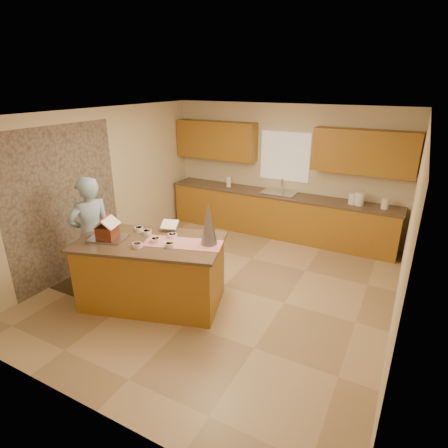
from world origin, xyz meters
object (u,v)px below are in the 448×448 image
Objects in this scene: island_base at (152,273)px; tinsel_tree at (209,224)px; boy at (92,235)px; gingerbread_house at (107,230)px.

tinsel_tree reaches higher than island_base.
boy reaches higher than tinsel_tree.
tinsel_tree is at bearing 21.30° from gingerbread_house.
gingerbread_house is (-1.36, -0.53, -0.16)m from tinsel_tree.
island_base is 1.19m from tinsel_tree.
tinsel_tree is 0.33× the size of boy.
boy reaches higher than gingerbread_house.
boy is at bearing 163.03° from gingerbread_house.
boy is at bearing 167.06° from island_base.
boy is 0.57m from gingerbread_house.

